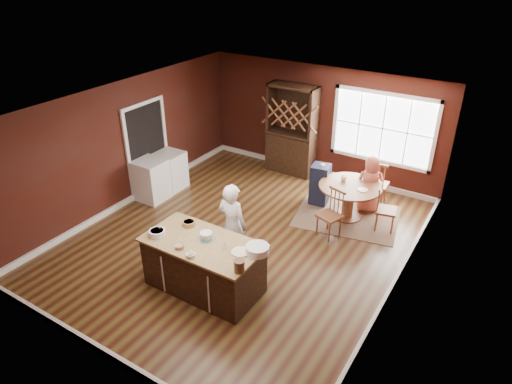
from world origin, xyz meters
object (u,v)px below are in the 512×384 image
Objects in this scene: chair_south at (330,214)px; hutch at (292,130)px; chair_east at (387,208)px; toddler at (324,169)px; washer at (151,180)px; baker at (232,226)px; high_chair at (320,184)px; seated_woman at (370,184)px; kitchen_island at (204,266)px; dining_table at (349,195)px; layer_cake at (206,236)px; chair_north at (377,182)px; dryer at (170,170)px.

chair_south is 3.09m from hutch.
chair_east is 1.65m from toddler.
washer is (-3.33, -1.93, -0.34)m from toddler.
hutch is (-0.95, 3.97, 0.31)m from baker.
chair_south is at bearing -65.81° from high_chair.
seated_woman is 1.34× the size of high_chair.
kitchen_island is 3.91m from chair_east.
dining_table is 4.97× the size of toddler.
dining_table is 4.54× the size of layer_cake.
toddler is at bearing -14.62° from seated_woman.
baker is at bearing 129.82° from chair_east.
baker is 1.25× the size of seated_woman.
chair_east reaches higher than toddler.
layer_cake is 3.60m from high_chair.
chair_north is at bearing 70.14° from dining_table.
dining_table is at bearing -33.07° from hutch.
baker is 3.77m from chair_north.
toddler is (0.43, 3.76, 0.37)m from kitchen_island.
chair_east is (1.99, 3.36, 0.05)m from kitchen_island.
baker reaches higher than high_chair.
chair_east is 3.30m from hutch.
seated_woman reaches higher than layer_cake.
layer_cake is (-0.03, -0.70, 0.17)m from baker.
dryer is (-4.03, -0.06, -0.06)m from chair_south.
chair_east is at bearing -126.63° from baker.
high_chair reaches higher than dryer.
hutch reaches higher than chair_south.
toddler reaches higher than dryer.
chair_north is 1.20m from toddler.
seated_woman is at bearing 63.00° from dining_table.
chair_east is at bearing 59.38° from kitchen_island.
toddler is 0.12× the size of hutch.
dryer is at bearing 90.00° from washer.
baker is 0.72× the size of hutch.
high_chair is at bearing 83.55° from layer_cake.
kitchen_island is 1.52× the size of seated_woman.
chair_east is at bearing 10.21° from dryer.
high_chair is at bearing 83.78° from kitchen_island.
dining_table is at bearing 39.56° from seated_woman.
chair_south reaches higher than chair_east.
kitchen_island is at bearing -79.11° from hutch.
washer reaches higher than dining_table.
dryer is at bearing -130.83° from hutch.
dryer is (-4.34, -1.44, -0.20)m from seated_woman.
chair_south is at bearing 9.89° from washer.
dining_table is 0.58m from seated_woman.
toddler is at bearing 83.32° from layer_cake.
layer_cake is 0.28× the size of chair_south.
toddler is at bearing 21.69° from chair_north.
dining_table is 1.45× the size of dryer.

